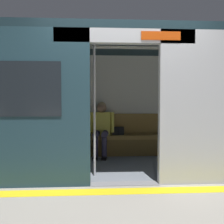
# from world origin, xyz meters

# --- Properties ---
(ground_plane) EXTENTS (60.00, 60.00, 0.00)m
(ground_plane) POSITION_xyz_m (0.00, 0.00, 0.00)
(ground_plane) COLOR gray
(platform_edge_strip) EXTENTS (8.00, 0.24, 0.01)m
(platform_edge_strip) POSITION_xyz_m (0.00, 0.30, 0.00)
(platform_edge_strip) COLOR yellow
(platform_edge_strip) RESTS_ON ground_plane
(train_car) EXTENTS (6.40, 2.49, 2.35)m
(train_car) POSITION_xyz_m (0.07, -1.08, 1.53)
(train_car) COLOR #ADAFB5
(train_car) RESTS_ON ground_plane
(bench_seat) EXTENTS (3.30, 0.44, 0.45)m
(bench_seat) POSITION_xyz_m (0.00, -1.98, 0.35)
(bench_seat) COLOR olive
(bench_seat) RESTS_ON ground_plane
(person_seated) EXTENTS (0.55, 0.71, 1.18)m
(person_seated) POSITION_xyz_m (0.30, -1.93, 0.67)
(person_seated) COLOR #D8CC4C
(person_seated) RESTS_ON ground_plane
(handbag) EXTENTS (0.26, 0.15, 0.17)m
(handbag) POSITION_xyz_m (-0.07, -2.00, 0.54)
(handbag) COLOR black
(handbag) RESTS_ON bench_seat
(book) EXTENTS (0.19, 0.25, 0.03)m
(book) POSITION_xyz_m (0.65, -2.01, 0.47)
(book) COLOR #33723F
(book) RESTS_ON bench_seat
(grab_pole_door) EXTENTS (0.04, 0.04, 2.21)m
(grab_pole_door) POSITION_xyz_m (0.44, -0.41, 1.11)
(grab_pole_door) COLOR silver
(grab_pole_door) RESTS_ON ground_plane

